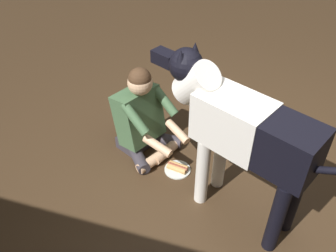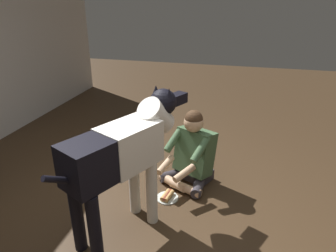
{
  "view_description": "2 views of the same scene",
  "coord_description": "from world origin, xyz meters",
  "views": [
    {
      "loc": [
        0.01,
        2.18,
        2.29
      ],
      "look_at": [
        0.59,
        0.29,
        0.69
      ],
      "focal_mm": 38.34,
      "sensor_mm": 36.0,
      "label": 1
    },
    {
      "loc": [
        -1.96,
        -0.62,
        1.95
      ],
      "look_at": [
        0.48,
        0.01,
        0.87
      ],
      "focal_mm": 32.7,
      "sensor_mm": 36.0,
      "label": 2
    }
  ],
  "objects": [
    {
      "name": "ground_plane",
      "position": [
        0.0,
        0.0,
        0.0
      ],
      "size": [
        14.59,
        14.59,
        0.0
      ],
      "primitive_type": "plane",
      "color": "#3F2C1B"
    },
    {
      "name": "large_dog",
      "position": [
        0.1,
        0.28,
        0.77
      ],
      "size": [
        1.38,
        0.76,
        1.22
      ],
      "color": "white",
      "rests_on": "ground"
    },
    {
      "name": "person_sitting_on_floor",
      "position": [
        0.96,
        -0.14,
        0.35
      ],
      "size": [
        0.72,
        0.63,
        0.85
      ],
      "color": "#37323A",
      "rests_on": "ground"
    },
    {
      "name": "hot_dog_on_plate",
      "position": [
        0.58,
        0.04,
        0.03
      ],
      "size": [
        0.23,
        0.23,
        0.06
      ],
      "color": "silver",
      "rests_on": "ground"
    }
  ]
}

